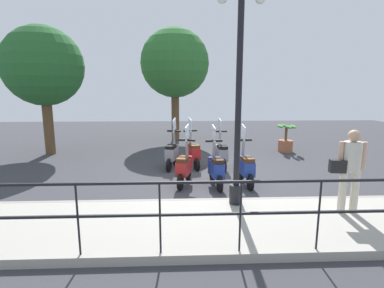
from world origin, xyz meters
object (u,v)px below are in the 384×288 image
(pedestrian_with_bag, at_px, (350,165))
(potted_palm, at_px, (286,140))
(lamp_post_near, at_px, (238,107))
(scooter_far_2, at_px, (172,153))
(scooter_near_0, at_px, (246,167))
(scooter_near_1, at_px, (216,168))
(scooter_far_0, at_px, (221,153))
(scooter_near_2, at_px, (184,167))
(scooter_far_1, at_px, (193,152))
(tree_distant, at_px, (175,63))
(tree_large, at_px, (43,67))

(pedestrian_with_bag, bearing_deg, potted_palm, -1.30)
(lamp_post_near, distance_m, scooter_far_2, 3.94)
(scooter_near_0, height_order, scooter_far_2, same)
(scooter_near_0, xyz_separation_m, scooter_far_2, (1.70, 1.93, 0.00))
(scooter_near_1, height_order, scooter_far_0, same)
(scooter_near_2, relative_size, scooter_far_1, 1.00)
(potted_palm, height_order, scooter_near_1, scooter_near_1)
(tree_distant, bearing_deg, potted_palm, -122.00)
(potted_palm, xyz_separation_m, scooter_far_1, (-2.20, 3.74, 0.04))
(tree_large, height_order, scooter_far_1, tree_large)
(tree_distant, relative_size, scooter_near_2, 3.33)
(tree_distant, bearing_deg, pedestrian_with_bag, -159.40)
(lamp_post_near, distance_m, potted_palm, 6.56)
(lamp_post_near, distance_m, tree_large, 8.27)
(tree_large, xyz_separation_m, scooter_far_0, (-2.35, -6.17, -2.73))
(scooter_near_1, xyz_separation_m, scooter_far_2, (1.79, 1.15, 0.00))
(tree_large, bearing_deg, potted_palm, -89.85)
(lamp_post_near, distance_m, scooter_near_1, 2.25)
(scooter_near_0, distance_m, scooter_near_2, 1.58)
(potted_palm, distance_m, scooter_far_1, 4.34)
(scooter_far_0, bearing_deg, potted_palm, -54.16)
(scooter_near_0, bearing_deg, scooter_near_1, 92.22)
(potted_palm, relative_size, scooter_far_2, 0.69)
(scooter_near_2, relative_size, scooter_far_0, 1.00)
(tree_large, xyz_separation_m, scooter_far_1, (-2.18, -5.30, -2.73))
(scooter_far_1, bearing_deg, tree_large, 53.02)
(scooter_near_0, xyz_separation_m, scooter_near_1, (-0.09, 0.78, 0.00))
(scooter_near_1, relative_size, scooter_far_2, 1.00)
(tree_distant, xyz_separation_m, scooter_far_1, (-4.91, -0.60, -3.06))
(scooter_near_0, bearing_deg, pedestrian_with_bag, -150.68)
(pedestrian_with_bag, height_order, scooter_near_0, pedestrian_with_bag)
(lamp_post_near, distance_m, tree_distant, 8.51)
(scooter_near_1, relative_size, scooter_far_0, 1.00)
(tree_distant, bearing_deg, tree_large, 120.16)
(tree_distant, height_order, scooter_near_1, tree_distant)
(potted_palm, distance_m, scooter_near_2, 5.61)
(scooter_far_2, bearing_deg, scooter_far_1, -71.43)
(tree_large, height_order, tree_distant, tree_distant)
(pedestrian_with_bag, distance_m, scooter_far_0, 4.23)
(scooter_near_1, distance_m, scooter_far_0, 1.72)
(lamp_post_near, distance_m, scooter_near_0, 2.37)
(tree_distant, xyz_separation_m, scooter_near_0, (-6.67, -1.88, -3.06))
(lamp_post_near, relative_size, scooter_near_1, 2.89)
(potted_palm, bearing_deg, scooter_far_2, 117.30)
(lamp_post_near, height_order, tree_distant, tree_distant)
(scooter_near_2, relative_size, scooter_far_2, 1.00)
(pedestrian_with_bag, distance_m, potted_palm, 6.25)
(lamp_post_near, height_order, scooter_near_2, lamp_post_near)
(pedestrian_with_bag, xyz_separation_m, scooter_near_1, (2.08, 2.22, -0.60))
(scooter_far_2, bearing_deg, scooter_far_0, -81.33)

